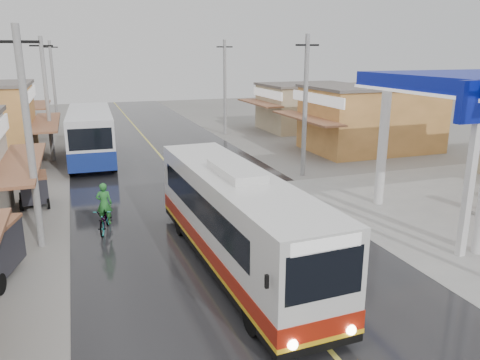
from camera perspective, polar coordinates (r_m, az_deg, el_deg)
The scene contains 10 objects.
ground at distance 12.63m, azimuth 10.16°, elevation -19.07°, with size 120.00×120.00×0.00m, color slate.
road at distance 25.54m, azimuth -6.51°, elevation -0.74°, with size 12.00×90.00×0.02m, color black.
centre_line at distance 25.53m, azimuth -6.51°, elevation -0.71°, with size 0.15×90.00×0.01m, color #D8CC4C.
shopfronts_right at distance 30.07m, azimuth 24.03°, elevation 0.46°, with size 11.00×44.00×4.80m, color #B9B1A2, non-canonical shape.
utility_poles_left at distance 25.97m, azimuth -22.24°, elevation -1.57°, with size 1.60×50.00×8.00m, color gray, non-canonical shape.
utility_poles_right at distance 27.87m, azimuth 7.64°, elevation 0.59°, with size 1.60×36.00×8.00m, color gray, non-canonical shape.
coach_bus at distance 15.65m, azimuth -0.56°, elevation -4.80°, with size 2.92×11.27×3.49m.
second_bus at distance 32.39m, azimuth -17.72°, elevation 5.33°, with size 3.07×10.12×3.33m.
cyclist at distance 19.70m, azimuth -16.14°, elevation -4.17°, with size 1.12×2.05×2.10m.
tricycle_far at distance 24.10m, azimuth -23.83°, elevation -0.87°, with size 1.45×1.99×1.51m.
Camera 1 is at (-5.39, -8.93, 7.12)m, focal length 35.00 mm.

